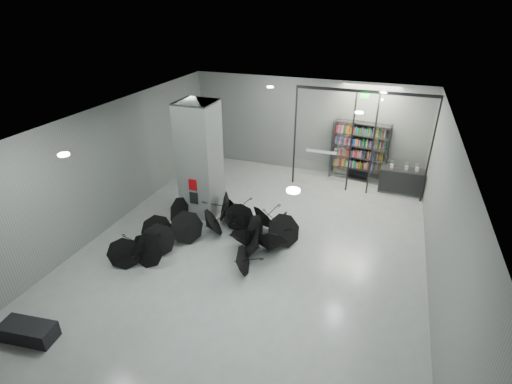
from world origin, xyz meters
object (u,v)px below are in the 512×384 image
(column, at_px, (200,160))
(bench, at_px, (28,332))
(bookshelf, at_px, (359,152))
(shop_counter, at_px, (401,181))
(umbrella_cluster, at_px, (221,233))

(column, relative_size, bench, 3.22)
(column, xyz_separation_m, bookshelf, (4.86, 4.75, -0.77))
(shop_counter, relative_size, umbrella_cluster, 0.31)
(bookshelf, relative_size, shop_counter, 1.51)
(column, distance_m, bench, 6.90)
(bookshelf, xyz_separation_m, shop_counter, (1.77, -0.69, -0.74))
(bench, xyz_separation_m, shop_counter, (7.71, 10.63, 0.29))
(bench, bearing_deg, column, 73.33)
(umbrella_cluster, bearing_deg, bookshelf, 61.48)
(bench, xyz_separation_m, umbrella_cluster, (2.51, 5.00, 0.12))
(umbrella_cluster, bearing_deg, shop_counter, 47.24)
(column, bearing_deg, bench, -99.34)
(column, distance_m, bookshelf, 6.84)
(bookshelf, bearing_deg, umbrella_cluster, -109.25)
(bench, bearing_deg, shop_counter, 46.72)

